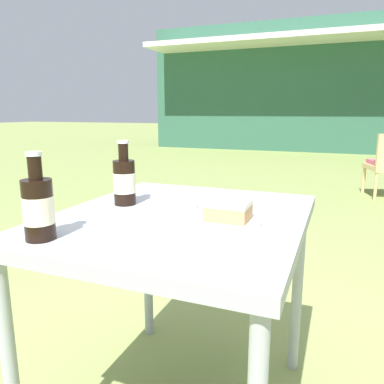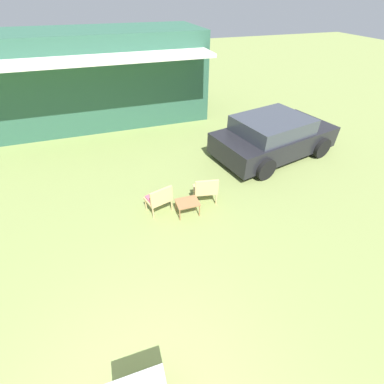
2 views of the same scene
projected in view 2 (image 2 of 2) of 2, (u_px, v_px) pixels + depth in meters
The scene contains 5 objects.
cabin_building at pixel (89, 78), 10.09m from camera, with size 8.84×4.46×3.27m.
parked_car at pixel (273, 136), 8.32m from camera, with size 4.27×2.78×1.31m.
wicker_chair_cushioned at pixel (159, 198), 6.22m from camera, with size 0.68×0.60×0.78m.
wicker_chair_plain at pixel (206, 189), 6.49m from camera, with size 0.65×0.55×0.78m.
garden_side_table at pixel (187, 203), 6.23m from camera, with size 0.55×0.42×0.37m.
Camera 2 is at (0.36, -0.81, 4.42)m, focal length 24.00 mm.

